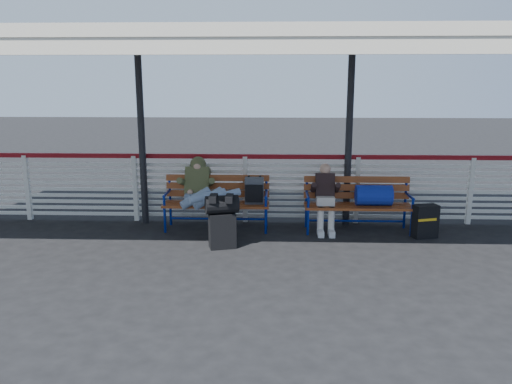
{
  "coord_description": "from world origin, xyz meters",
  "views": [
    {
      "loc": [
        0.53,
        -6.87,
        2.48
      ],
      "look_at": [
        0.23,
        1.0,
        0.75
      ],
      "focal_mm": 35.0,
      "sensor_mm": 36.0,
      "label": 1
    }
  ],
  "objects_px": {
    "luggage_stack": "(222,219)",
    "suitcase_side": "(425,221)",
    "bench_left": "(228,195)",
    "traveler_man": "(205,193)",
    "companion_person": "(325,197)",
    "bench_right": "(366,197)"
  },
  "relations": [
    {
      "from": "luggage_stack",
      "to": "suitcase_side",
      "type": "distance_m",
      "value": 3.32
    },
    {
      "from": "luggage_stack",
      "to": "suitcase_side",
      "type": "bearing_deg",
      "value": -4.34
    },
    {
      "from": "luggage_stack",
      "to": "traveler_man",
      "type": "bearing_deg",
      "value": 101.08
    },
    {
      "from": "bench_right",
      "to": "suitcase_side",
      "type": "xyz_separation_m",
      "value": [
        0.92,
        -0.3,
        -0.32
      ]
    },
    {
      "from": "bench_left",
      "to": "traveler_man",
      "type": "xyz_separation_m",
      "value": [
        -0.33,
        -0.35,
        0.11
      ]
    },
    {
      "from": "luggage_stack",
      "to": "traveler_man",
      "type": "height_order",
      "value": "traveler_man"
    },
    {
      "from": "suitcase_side",
      "to": "companion_person",
      "type": "bearing_deg",
      "value": 153.3
    },
    {
      "from": "luggage_stack",
      "to": "traveler_man",
      "type": "relative_size",
      "value": 0.5
    },
    {
      "from": "bench_right",
      "to": "traveler_man",
      "type": "distance_m",
      "value": 2.69
    },
    {
      "from": "luggage_stack",
      "to": "companion_person",
      "type": "distance_m",
      "value": 1.91
    },
    {
      "from": "luggage_stack",
      "to": "bench_right",
      "type": "relative_size",
      "value": 0.46
    },
    {
      "from": "companion_person",
      "to": "traveler_man",
      "type": "bearing_deg",
      "value": -172.58
    },
    {
      "from": "bench_left",
      "to": "traveler_man",
      "type": "height_order",
      "value": "traveler_man"
    },
    {
      "from": "luggage_stack",
      "to": "suitcase_side",
      "type": "relative_size",
      "value": 1.51
    },
    {
      "from": "luggage_stack",
      "to": "bench_right",
      "type": "height_order",
      "value": "bench_right"
    },
    {
      "from": "luggage_stack",
      "to": "companion_person",
      "type": "bearing_deg",
      "value": 14.2
    },
    {
      "from": "luggage_stack",
      "to": "bench_left",
      "type": "xyz_separation_m",
      "value": [
        -0.01,
        1.03,
        0.14
      ]
    },
    {
      "from": "suitcase_side",
      "to": "traveler_man",
      "type": "bearing_deg",
      "value": 163.23
    },
    {
      "from": "luggage_stack",
      "to": "bench_left",
      "type": "distance_m",
      "value": 1.04
    },
    {
      "from": "traveler_man",
      "to": "companion_person",
      "type": "relative_size",
      "value": 1.43
    },
    {
      "from": "bench_left",
      "to": "traveler_man",
      "type": "distance_m",
      "value": 0.49
    },
    {
      "from": "companion_person",
      "to": "luggage_stack",
      "type": "bearing_deg",
      "value": -150.18
    }
  ]
}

